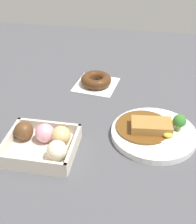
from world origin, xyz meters
name	(u,v)px	position (x,y,z in m)	size (l,w,h in m)	color
ground_plane	(121,125)	(0.00, 0.00, 0.00)	(1.60, 1.60, 0.00)	#4C4C51
curry_plate	(154,132)	(-0.09, 0.03, 0.02)	(0.24, 0.24, 0.07)	white
donut_box	(44,142)	(0.19, 0.14, 0.03)	(0.18, 0.16, 0.06)	beige
chocolate_ring_donut	(96,80)	(0.12, -0.22, 0.02)	(0.16, 0.16, 0.04)	white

